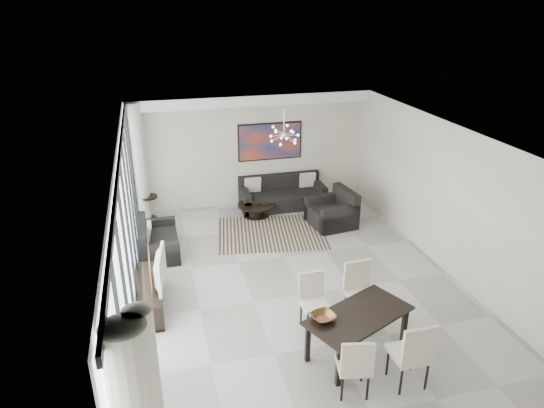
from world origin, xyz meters
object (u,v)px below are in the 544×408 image
object	(u,v)px
sofa_main	(282,196)
television	(156,269)
coffee_table	(256,209)
dining_table	(358,319)
tv_console	(149,295)

from	to	relation	value
sofa_main	television	world-z (taller)	television
sofa_main	television	xyz separation A→B (m)	(-3.32, -3.81, 0.51)
coffee_table	television	distance (m)	4.25
dining_table	tv_console	bearing A→B (deg)	146.79
tv_console	television	xyz separation A→B (m)	(0.16, -0.05, 0.53)
tv_console	television	distance (m)	0.56
coffee_table	sofa_main	bearing A→B (deg)	28.48
sofa_main	television	bearing A→B (deg)	-131.08
coffee_table	television	bearing A→B (deg)	-126.73
television	tv_console	bearing A→B (deg)	81.38
television	dining_table	xyz separation A→B (m)	(2.89, -1.95, -0.18)
coffee_table	television	world-z (taller)	television
coffee_table	dining_table	xyz separation A→B (m)	(0.38, -5.32, 0.42)
sofa_main	dining_table	size ratio (longest dim) A/B	1.18
coffee_table	dining_table	bearing A→B (deg)	-85.95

